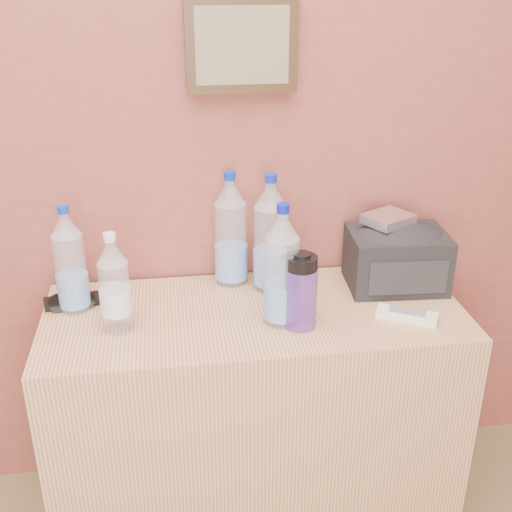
{
  "coord_description": "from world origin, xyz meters",
  "views": [
    {
      "loc": [
        0.05,
        0.21,
        1.6
      ],
      "look_at": [
        0.27,
        1.71,
        0.9
      ],
      "focal_mm": 45.0,
      "sensor_mm": 36.0,
      "label": 1
    }
  ],
  "objects": [
    {
      "name": "pet_small",
      "position": [
        -0.1,
        1.7,
        0.84
      ],
      "size": [
        0.08,
        0.08,
        0.27
      ],
      "rotation": [
        0.0,
        0.0,
        0.3
      ],
      "color": "white",
      "rests_on": "dresser"
    },
    {
      "name": "toiletry_bag",
      "position": [
        0.7,
        1.84,
        0.82
      ],
      "size": [
        0.29,
        0.22,
        0.19
      ],
      "primitive_type": null,
      "rotation": [
        0.0,
        0.0,
        -0.07
      ],
      "color": "black",
      "rests_on": "dresser"
    },
    {
      "name": "nalgene_bottle",
      "position": [
        0.37,
        1.65,
        0.83
      ],
      "size": [
        0.09,
        0.09,
        0.21
      ],
      "rotation": [
        0.0,
        0.0,
        -0.0
      ],
      "color": "#592CA5",
      "rests_on": "dresser"
    },
    {
      "name": "picture_frame",
      "position": [
        0.27,
        1.98,
        1.4
      ],
      "size": [
        0.3,
        0.03,
        0.25
      ],
      "primitive_type": null,
      "color": "#382311",
      "rests_on": "room_shell"
    },
    {
      "name": "sunglasses",
      "position": [
        -0.23,
        1.83,
        0.74
      ],
      "size": [
        0.15,
        0.08,
        0.04
      ],
      "primitive_type": null,
      "rotation": [
        0.0,
        0.0,
        0.14
      ],
      "color": "black",
      "rests_on": "dresser"
    },
    {
      "name": "foil_packet",
      "position": [
        0.67,
        1.86,
        0.93
      ],
      "size": [
        0.16,
        0.16,
        0.03
      ],
      "primitive_type": "cube",
      "rotation": [
        0.0,
        0.0,
        0.51
      ],
      "color": "silver",
      "rests_on": "toiletry_bag"
    },
    {
      "name": "pet_large_b",
      "position": [
        0.22,
        1.93,
        0.88
      ],
      "size": [
        0.09,
        0.09,
        0.34
      ],
      "rotation": [
        0.0,
        0.0,
        -0.41
      ],
      "color": "silver",
      "rests_on": "dresser"
    },
    {
      "name": "pet_large_d",
      "position": [
        0.33,
        1.68,
        0.87
      ],
      "size": [
        0.09,
        0.09,
        0.33
      ],
      "rotation": [
        0.0,
        0.0,
        0.27
      ],
      "color": "silver",
      "rests_on": "dresser"
    },
    {
      "name": "dresser",
      "position": [
        0.27,
        1.74,
        0.36
      ],
      "size": [
        1.16,
        0.48,
        0.72
      ],
      "primitive_type": "cube",
      "color": "tan",
      "rests_on": "ground"
    },
    {
      "name": "ac_remote",
      "position": [
        0.67,
        1.64,
        0.73
      ],
      "size": [
        0.17,
        0.12,
        0.02
      ],
      "primitive_type": "cube",
      "rotation": [
        0.0,
        0.0,
        -0.5
      ],
      "color": "white",
      "rests_on": "dresser"
    },
    {
      "name": "pet_large_a",
      "position": [
        -0.22,
        1.83,
        0.86
      ],
      "size": [
        0.08,
        0.08,
        0.3
      ],
      "rotation": [
        0.0,
        0.0,
        -0.24
      ],
      "color": "silver",
      "rests_on": "dresser"
    },
    {
      "name": "pet_large_c",
      "position": [
        0.33,
        1.88,
        0.88
      ],
      "size": [
        0.09,
        0.09,
        0.35
      ],
      "rotation": [
        0.0,
        0.0,
        0.16
      ],
      "color": "#A5BCD6",
      "rests_on": "dresser"
    }
  ]
}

